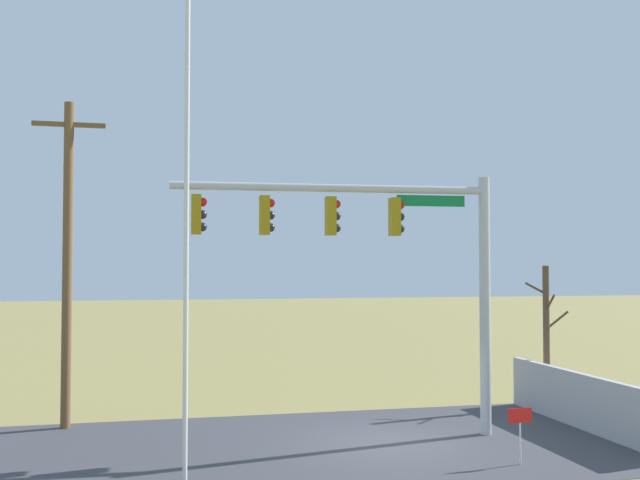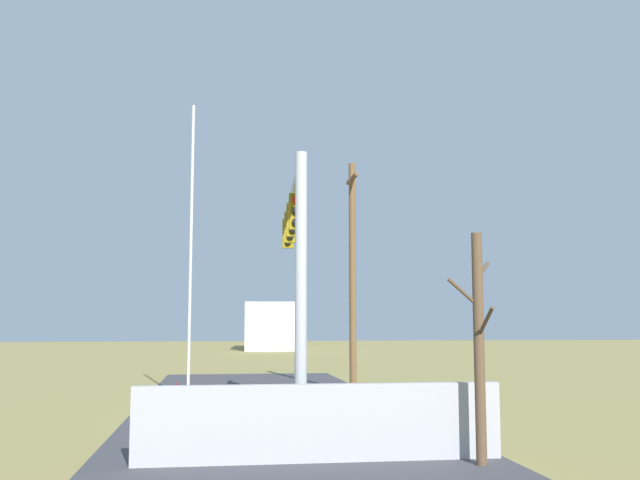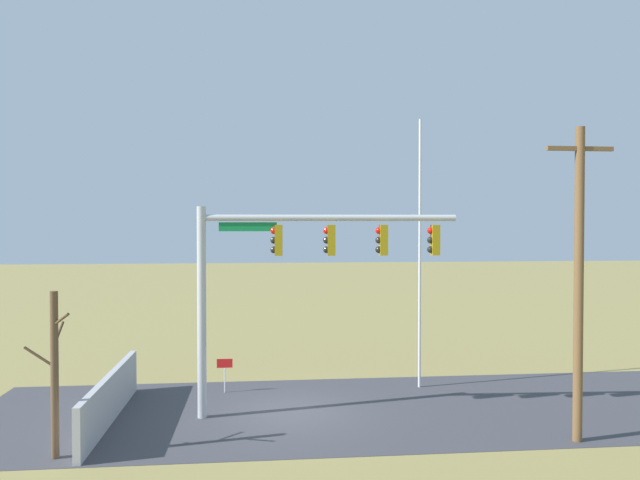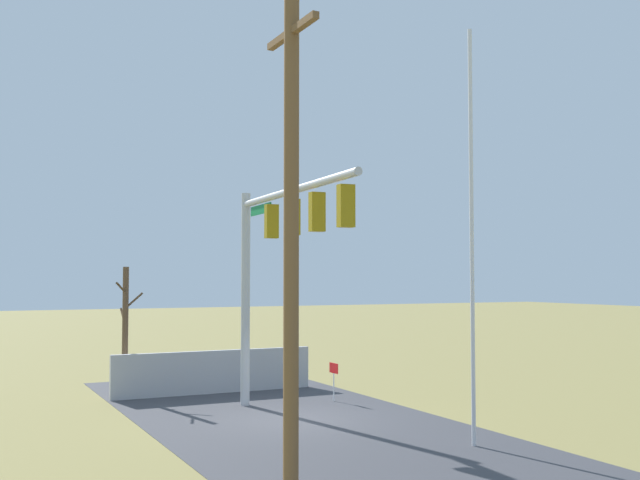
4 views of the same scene
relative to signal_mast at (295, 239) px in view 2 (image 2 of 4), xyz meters
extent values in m
plane|color=olive|center=(-0.06, -0.45, -4.83)|extent=(160.00, 160.00, 0.00)
cube|color=#3D3D42|center=(-4.06, -0.45, -4.83)|extent=(28.00, 8.00, 0.01)
cube|color=#B7B5AD|center=(3.67, -0.14, -4.83)|extent=(6.00, 6.00, 0.01)
cube|color=#A8A8AD|center=(5.44, -0.07, -4.10)|extent=(0.20, 7.02, 1.46)
cylinder|color=#B2B5BA|center=(2.67, -0.14, -1.54)|extent=(0.28, 0.28, 6.60)
cylinder|color=#B2B5BA|center=(-1.31, 0.07, 1.41)|extent=(7.97, 0.62, 0.20)
cube|color=#0F7238|center=(1.24, -0.07, 1.13)|extent=(1.80, 0.12, 0.28)
cube|color=#937A0F|center=(0.29, -0.01, 0.71)|extent=(0.26, 0.37, 0.96)
sphere|color=red|center=(0.43, -0.02, 1.01)|extent=(0.22, 0.22, 0.22)
sphere|color=black|center=(0.43, -0.02, 0.71)|extent=(0.22, 0.22, 0.22)
sphere|color=black|center=(0.43, -0.02, 0.41)|extent=(0.22, 0.22, 0.22)
cube|color=#937A0F|center=(-1.36, 0.07, 0.71)|extent=(0.26, 0.37, 0.96)
sphere|color=red|center=(-1.21, 0.06, 1.01)|extent=(0.22, 0.22, 0.22)
sphere|color=black|center=(-1.21, 0.06, 0.71)|extent=(0.22, 0.22, 0.22)
sphere|color=black|center=(-1.21, 0.06, 0.41)|extent=(0.22, 0.22, 0.22)
cube|color=#937A0F|center=(-3.01, 0.16, 0.71)|extent=(0.26, 0.37, 0.96)
sphere|color=red|center=(-2.86, 0.15, 1.01)|extent=(0.22, 0.22, 0.22)
sphere|color=black|center=(-2.86, 0.15, 0.71)|extent=(0.22, 0.22, 0.22)
sphere|color=black|center=(-2.86, 0.15, 0.41)|extent=(0.22, 0.22, 0.22)
cube|color=#937A0F|center=(-4.65, 0.24, 0.71)|extent=(0.26, 0.37, 0.96)
sphere|color=red|center=(-4.50, 0.24, 1.01)|extent=(0.22, 0.22, 0.22)
sphere|color=black|center=(-4.50, 0.24, 0.71)|extent=(0.22, 0.22, 0.22)
sphere|color=black|center=(-4.50, 0.24, 0.41)|extent=(0.22, 0.22, 0.22)
cylinder|color=silver|center=(-5.03, -2.95, 0.13)|extent=(0.10, 0.10, 9.92)
cylinder|color=brown|center=(-7.89, 3.03, -0.48)|extent=(0.26, 0.26, 8.72)
cube|color=brown|center=(-7.89, 3.03, 3.28)|extent=(1.90, 0.12, 0.12)
cylinder|color=brown|center=(6.13, 2.83, -2.67)|extent=(0.20, 0.20, 4.32)
cylinder|color=brown|center=(6.50, 2.83, -2.20)|extent=(0.78, 0.07, 0.57)
cylinder|color=brown|center=(5.90, 3.03, -1.21)|extent=(0.54, 0.47, 0.39)
cylinder|color=brown|center=(6.11, 2.56, -1.65)|extent=(0.12, 0.61, 0.55)
cylinder|color=silver|center=(2.13, -2.95, -4.38)|extent=(0.04, 0.04, 0.90)
cube|color=red|center=(2.13, -2.95, -3.77)|extent=(0.56, 0.02, 0.32)
cube|color=silver|center=(-50.50, 2.89, -2.65)|extent=(10.75, 5.14, 4.38)
camera|label=1|loc=(-5.67, -17.54, -0.55)|focal=41.06mm
camera|label=2|loc=(19.38, -2.02, -2.19)|focal=40.98mm
camera|label=3|loc=(0.93, 18.90, 1.14)|focal=34.00mm
camera|label=4|loc=(-19.40, 8.18, -0.91)|focal=42.25mm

